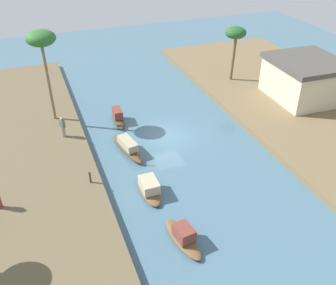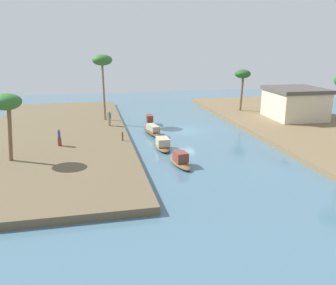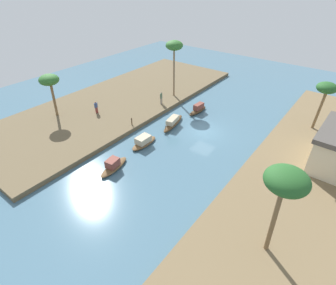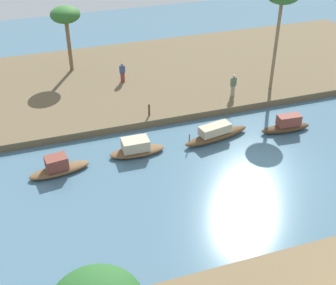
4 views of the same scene
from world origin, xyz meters
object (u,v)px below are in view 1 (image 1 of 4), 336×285
at_px(riverside_building, 305,79).
at_px(sampan_foreground, 149,188).
at_px(sampan_open_hull, 127,147).
at_px(palm_tree_left_near, 41,41).
at_px(sampan_midstream, 118,117).
at_px(palm_tree_right_tall, 235,35).
at_px(sampan_with_tall_canopy, 183,237).
at_px(mooring_post, 90,177).
at_px(person_on_near_bank, 63,127).

bearing_deg(riverside_building, sampan_foreground, -64.96).
distance_m(sampan_open_hull, palm_tree_left_near, 10.87).
bearing_deg(sampan_midstream, palm_tree_right_tall, 109.43).
bearing_deg(palm_tree_left_near, sampan_midstream, 72.76).
relative_size(sampan_midstream, sampan_with_tall_canopy, 0.96).
relative_size(sampan_foreground, sampan_open_hull, 0.72).
height_order(mooring_post, riverside_building, riverside_building).
bearing_deg(palm_tree_right_tall, sampan_midstream, -73.95).
height_order(sampan_foreground, sampan_with_tall_canopy, sampan_with_tall_canopy).
distance_m(mooring_post, palm_tree_left_near, 12.24).
bearing_deg(riverside_building, mooring_post, -72.87).
bearing_deg(sampan_open_hull, palm_tree_right_tall, 111.54).
bearing_deg(sampan_foreground, sampan_with_tall_canopy, 6.09).
distance_m(sampan_open_hull, person_on_near_bank, 5.61).
relative_size(sampan_foreground, palm_tree_left_near, 0.45).
bearing_deg(sampan_midstream, sampan_foreground, 0.48).
bearing_deg(sampan_midstream, person_on_near_bank, -67.24).
height_order(sampan_open_hull, palm_tree_left_near, palm_tree_left_near).
distance_m(sampan_foreground, mooring_post, 4.10).
height_order(sampan_with_tall_canopy, mooring_post, mooring_post).
relative_size(mooring_post, palm_tree_right_tall, 0.16).
distance_m(sampan_midstream, mooring_post, 9.55).
height_order(sampan_midstream, palm_tree_right_tall, palm_tree_right_tall).
relative_size(sampan_foreground, sampan_midstream, 0.99).
height_order(sampan_open_hull, palm_tree_right_tall, palm_tree_right_tall).
bearing_deg(sampan_midstream, palm_tree_left_near, -103.86).
xyz_separation_m(sampan_with_tall_canopy, riverside_building, (-12.96, 18.10, 2.05)).
distance_m(sampan_foreground, palm_tree_left_near, 14.87).
bearing_deg(sampan_with_tall_canopy, sampan_open_hull, 174.57).
bearing_deg(riverside_building, palm_tree_right_tall, -143.98).
bearing_deg(sampan_open_hull, riverside_building, 87.13).
xyz_separation_m(sampan_foreground, sampan_with_tall_canopy, (4.94, 0.47, -0.02)).
bearing_deg(mooring_post, sampan_open_hull, 134.74).
distance_m(palm_tree_right_tall, riverside_building, 8.28).
bearing_deg(sampan_midstream, sampan_with_tall_canopy, 3.14).
height_order(palm_tree_left_near, riverside_building, palm_tree_left_near).
xyz_separation_m(sampan_open_hull, riverside_building, (-2.55, 18.56, 2.02)).
xyz_separation_m(sampan_foreground, sampan_midstream, (-10.48, 0.53, 0.02)).
xyz_separation_m(sampan_midstream, riverside_building, (2.47, 18.03, 2.01)).
bearing_deg(palm_tree_right_tall, riverside_building, 34.34).
bearing_deg(sampan_open_hull, sampan_midstream, 163.30).
distance_m(sampan_midstream, sampan_with_tall_canopy, 15.42).
bearing_deg(sampan_foreground, mooring_post, -117.03).
bearing_deg(mooring_post, riverside_building, 105.45).
xyz_separation_m(palm_tree_left_near, palm_tree_right_tall, (-2.28, 18.99, -2.16)).
height_order(sampan_with_tall_canopy, riverside_building, riverside_building).
bearing_deg(palm_tree_left_near, sampan_foreground, 21.55).
distance_m(palm_tree_left_near, palm_tree_right_tall, 19.25).
height_order(sampan_foreground, riverside_building, riverside_building).
relative_size(palm_tree_right_tall, riverside_building, 0.80).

